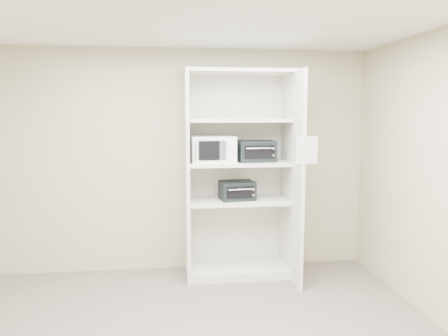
{
  "coord_description": "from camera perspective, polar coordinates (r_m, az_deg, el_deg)",
  "views": [
    {
      "loc": [
        -0.16,
        -3.33,
        1.94
      ],
      "look_at": [
        0.42,
        1.45,
        1.33
      ],
      "focal_mm": 35.0,
      "sensor_mm": 36.0,
      "label": 1
    }
  ],
  "objects": [
    {
      "name": "ceiling",
      "position": [
        3.41,
        -4.35,
        20.1
      ],
      "size": [
        4.5,
        4.0,
        0.01
      ],
      "primitive_type": "cube",
      "color": "white"
    },
    {
      "name": "wall_back",
      "position": [
        5.36,
        -5.17,
        0.93
      ],
      "size": [
        4.5,
        0.02,
        2.7
      ],
      "primitive_type": "cube",
      "color": "#C2B392",
      "rests_on": "ground"
    },
    {
      "name": "wall_front",
      "position": [
        1.46,
        -0.12,
        -16.67
      ],
      "size": [
        4.5,
        0.02,
        2.7
      ],
      "primitive_type": "cube",
      "color": "#C2B392",
      "rests_on": "ground"
    },
    {
      "name": "shelving_unit",
      "position": [
        5.16,
        2.37,
        -1.75
      ],
      "size": [
        1.24,
        0.92,
        2.42
      ],
      "color": "beige",
      "rests_on": "floor"
    },
    {
      "name": "microwave",
      "position": [
        5.04,
        -1.53,
        2.49
      ],
      "size": [
        0.52,
        0.41,
        0.3
      ],
      "primitive_type": "cube",
      "rotation": [
        0.0,
        0.0,
        0.07
      ],
      "color": "white",
      "rests_on": "shelving_unit"
    },
    {
      "name": "toaster_oven_upper",
      "position": [
        5.11,
        4.15,
        2.23
      ],
      "size": [
        0.45,
        0.35,
        0.24
      ],
      "primitive_type": "cube",
      "rotation": [
        0.0,
        0.0,
        0.08
      ],
      "color": "black",
      "rests_on": "shelving_unit"
    },
    {
      "name": "toaster_oven_lower",
      "position": [
        5.14,
        1.71,
        -2.94
      ],
      "size": [
        0.42,
        0.34,
        0.22
      ],
      "primitive_type": "cube",
      "rotation": [
        0.0,
        0.0,
        0.12
      ],
      "color": "black",
      "rests_on": "shelving_unit"
    },
    {
      "name": "paper_sign",
      "position": [
        4.64,
        10.79,
        2.31
      ],
      "size": [
        0.22,
        0.02,
        0.28
      ],
      "primitive_type": "cube",
      "rotation": [
        0.0,
        0.0,
        -0.04
      ],
      "color": "white",
      "rests_on": "shelving_unit"
    }
  ]
}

